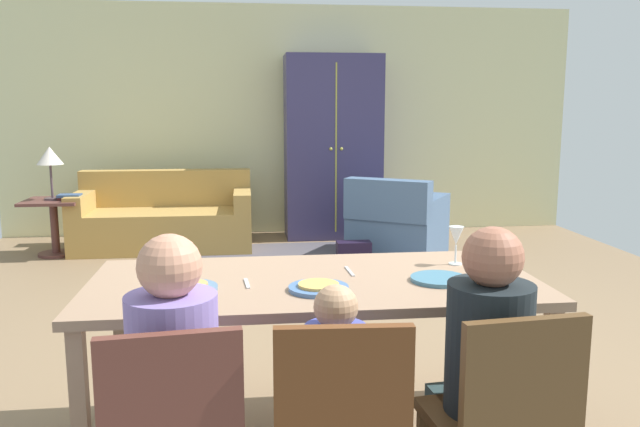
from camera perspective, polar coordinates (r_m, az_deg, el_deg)
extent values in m
cube|color=#7F6649|center=(4.78, 0.50, -9.00)|extent=(6.84, 6.34, 0.02)
cube|color=beige|center=(7.74, -2.53, 8.33)|extent=(6.84, 0.10, 2.70)
cube|color=#9E7C60|center=(2.82, -0.56, -6.28)|extent=(1.96, 0.92, 0.04)
cube|color=#9E7C60|center=(2.64, -20.70, -16.86)|extent=(0.06, 0.06, 0.72)
cube|color=#9E7C60|center=(2.84, 19.90, -14.91)|extent=(0.06, 0.06, 0.72)
cube|color=#9E7C60|center=(3.36, -17.43, -10.91)|extent=(0.06, 0.06, 0.72)
cube|color=#9E7C60|center=(3.52, 14.03, -9.83)|extent=(0.06, 0.06, 0.72)
cylinder|color=#54789E|center=(2.69, -11.84, -6.61)|extent=(0.25, 0.25, 0.02)
cylinder|color=#DF9851|center=(2.69, -11.85, -6.31)|extent=(0.17, 0.17, 0.01)
cylinder|color=#4870A8|center=(2.64, -0.13, -6.73)|extent=(0.25, 0.25, 0.02)
cylinder|color=#E0A94F|center=(2.63, -0.13, -6.42)|extent=(0.17, 0.17, 0.01)
cylinder|color=teal|center=(2.82, 10.67, -5.81)|extent=(0.25, 0.25, 0.02)
cylinder|color=silver|center=(3.13, 12.05, -4.44)|extent=(0.06, 0.06, 0.01)
cylinder|color=silver|center=(3.12, 12.08, -3.58)|extent=(0.01, 0.01, 0.09)
cone|color=silver|center=(3.10, 12.14, -1.96)|extent=(0.07, 0.07, 0.09)
cube|color=silver|center=(2.75, -6.58, -6.26)|extent=(0.03, 0.15, 0.01)
cube|color=silver|center=(2.93, 2.68, -5.21)|extent=(0.02, 0.17, 0.01)
cube|color=brown|center=(1.97, -13.20, -16.17)|extent=(0.42, 0.08, 0.42)
cylinder|color=#8A73C2|center=(2.19, -13.04, -12.89)|extent=(0.30, 0.30, 0.46)
sphere|color=tan|center=(2.09, -13.37, -4.64)|extent=(0.21, 0.21, 0.21)
cube|color=brown|center=(1.98, 2.14, -15.82)|extent=(0.42, 0.07, 0.42)
cylinder|color=#464DAB|center=(2.22, 1.41, -14.11)|extent=(0.22, 0.22, 0.33)
sphere|color=tan|center=(2.14, 1.43, -8.37)|extent=(0.15, 0.15, 0.15)
cube|color=brown|center=(2.38, 15.20, -17.70)|extent=(0.46, 0.46, 0.04)
cube|color=brown|center=(2.14, 17.90, -14.32)|extent=(0.42, 0.08, 0.42)
cylinder|color=#1D2429|center=(2.33, 14.92, -11.58)|extent=(0.30, 0.30, 0.46)
sphere|color=#A5654B|center=(2.24, 15.27, -3.79)|extent=(0.21, 0.21, 0.21)
cube|color=#4E4A51|center=(6.27, -2.51, -4.38)|extent=(2.60, 1.80, 0.01)
cube|color=#AF8743|center=(7.04, -13.80, -1.39)|extent=(1.86, 0.84, 0.42)
cube|color=#AF8743|center=(7.31, -13.61, 2.27)|extent=(1.86, 0.20, 0.40)
cube|color=#AF8743|center=(7.15, -20.61, 0.95)|extent=(0.18, 0.84, 0.20)
cube|color=#AF8743|center=(6.94, -6.99, 1.25)|extent=(0.18, 0.84, 0.20)
cube|color=#475F7F|center=(6.59, 7.03, -1.93)|extent=(1.17, 1.17, 0.42)
cube|color=#475F7F|center=(6.20, 6.09, 1.22)|extent=(0.82, 0.63, 0.40)
cube|color=#475F7F|center=(6.43, 9.91, 0.54)|extent=(0.60, 0.80, 0.20)
cube|color=#475F7F|center=(6.65, 4.36, 0.94)|extent=(0.60, 0.80, 0.20)
cube|color=#38335C|center=(7.41, 1.14, 5.96)|extent=(1.10, 0.56, 2.10)
cube|color=#ABA53D|center=(7.13, 1.45, 5.82)|extent=(0.02, 0.01, 1.89)
sphere|color=#ABA53D|center=(7.12, 0.98, 5.82)|extent=(0.04, 0.04, 0.04)
sphere|color=#ABA53D|center=(7.13, 1.94, 5.82)|extent=(0.04, 0.04, 0.04)
cube|color=brown|center=(7.01, -22.88, 1.03)|extent=(0.56, 0.56, 0.03)
cylinder|color=brown|center=(7.06, -22.72, -1.30)|extent=(0.08, 0.08, 0.55)
cylinder|color=brown|center=(7.11, -22.59, -3.36)|extent=(0.36, 0.36, 0.03)
cylinder|color=#4C3B42|center=(7.01, -22.89, 1.23)|extent=(0.16, 0.16, 0.02)
cylinder|color=#4C3B42|center=(6.99, -22.98, 2.69)|extent=(0.02, 0.02, 0.34)
cone|color=beige|center=(6.96, -23.12, 4.82)|extent=(0.26, 0.26, 0.18)
cube|color=#963831|center=(6.99, -21.62, 1.33)|extent=(0.22, 0.16, 0.03)
cube|color=#375179|center=(6.94, -21.58, 1.50)|extent=(0.22, 0.16, 0.03)
cube|color=black|center=(6.01, 3.05, -3.75)|extent=(0.32, 0.16, 0.26)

